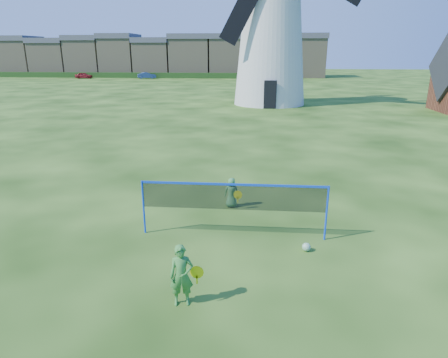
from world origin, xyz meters
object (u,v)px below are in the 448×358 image
player_girl (182,276)px  play_ball (306,247)px  badminton_net (233,198)px  player_boy (232,193)px  car_right (147,75)px  windmill (272,26)px  car_left (84,76)px

player_girl → play_ball: 3.73m
badminton_net → player_girl: size_ratio=3.86×
player_boy → car_right: (-20.22, 62.21, 0.07)m
windmill → badminton_net: bearing=-93.3°
windmill → car_left: (-33.93, 34.61, -6.55)m
windmill → car_right: size_ratio=6.01×
badminton_net → player_girl: (-0.83, -3.14, -0.49)m
player_boy → play_ball: bearing=131.2°
windmill → car_left: size_ratio=6.48×
windmill → player_girl: windmill is taller
player_girl → play_ball: player_girl is taller
player_boy → car_right: size_ratio=0.29×
windmill → car_left: windmill is taller
play_ball → car_left: bearing=118.1°
badminton_net → play_ball: size_ratio=22.95×
badminton_net → car_right: badminton_net is taller
windmill → play_ball: size_ratio=94.16×
player_boy → car_right: 65.41m
player_boy → play_ball: size_ratio=4.49×
play_ball → car_right: size_ratio=0.06×
badminton_net → car_left: (-32.29, 63.43, -0.60)m
badminton_net → car_right: bearing=107.6°
badminton_net → play_ball: (1.93, -0.69, -1.03)m
windmill → player_girl: (-2.47, -31.97, -6.44)m
player_girl → car_right: 70.28m
player_girl → play_ball: (2.76, 2.45, -0.54)m
windmill → car_right: windmill is taller
play_ball → windmill: bearing=90.6°
windmill → play_ball: 30.33m
player_girl → car_right: (-19.58, 67.50, -0.09)m
player_boy → player_girl: bearing=87.5°
car_left → car_right: size_ratio=0.93×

